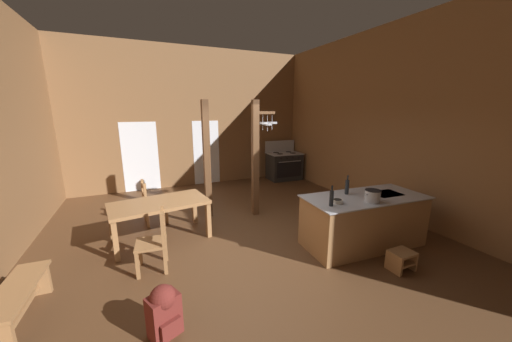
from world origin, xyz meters
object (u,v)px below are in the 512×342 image
object	(u,v)px
bottle_tall_on_counter	(331,198)
backpack	(164,310)
kitchen_island	(363,221)
stove_range	(284,166)
mixing_bowl_on_counter	(337,201)
stockpot_on_counter	(373,196)
ladderback_chair_by_post	(152,203)
bottle_short_on_counter	(347,187)
ladderback_chair_near_window	(155,242)
dining_table	(159,206)
bench_along_left_wall	(17,300)
step_stool	(401,259)

from	to	relation	value
bottle_tall_on_counter	backpack	bearing A→B (deg)	-168.76
kitchen_island	stove_range	world-z (taller)	stove_range
stove_range	mixing_bowl_on_counter	world-z (taller)	stove_range
stove_range	stockpot_on_counter	size ratio (longest dim) A/B	4.12
bottle_tall_on_counter	ladderback_chair_by_post	bearing A→B (deg)	133.54
kitchen_island	bottle_tall_on_counter	size ratio (longest dim) A/B	6.68
ladderback_chair_by_post	backpack	distance (m)	3.18
bottle_tall_on_counter	bottle_short_on_counter	distance (m)	0.75
stove_range	ladderback_chair_near_window	size ratio (longest dim) A/B	1.39
dining_table	bottle_tall_on_counter	distance (m)	3.06
stove_range	bottle_short_on_counter	xyz separation A→B (m)	(-1.27, -4.43, 0.57)
stockpot_on_counter	bottle_tall_on_counter	bearing A→B (deg)	170.19
ladderback_chair_by_post	backpack	size ratio (longest dim) A/B	1.59
stove_range	stockpot_on_counter	xyz separation A→B (m)	(-1.19, -4.93, 0.53)
dining_table	bottle_short_on_counter	world-z (taller)	bottle_short_on_counter
ladderback_chair_by_post	bench_along_left_wall	xyz separation A→B (m)	(-1.57, -2.32, -0.15)
ladderback_chair_near_window	ladderback_chair_by_post	bearing A→B (deg)	88.07
ladderback_chair_near_window	mixing_bowl_on_counter	distance (m)	2.92
bottle_tall_on_counter	ladderback_chair_near_window	bearing A→B (deg)	162.08
backpack	bottle_short_on_counter	world-z (taller)	bottle_short_on_counter
kitchen_island	ladderback_chair_by_post	world-z (taller)	ladderback_chair_by_post
kitchen_island	ladderback_chair_by_post	xyz separation A→B (m)	(-3.40, 2.52, -0.00)
stove_range	dining_table	bearing A→B (deg)	-145.60
ladderback_chair_near_window	mixing_bowl_on_counter	bearing A→B (deg)	-15.55
bottle_short_on_counter	mixing_bowl_on_counter	bearing A→B (deg)	-147.09
backpack	mixing_bowl_on_counter	world-z (taller)	mixing_bowl_on_counter
kitchen_island	stockpot_on_counter	size ratio (longest dim) A/B	6.93
backpack	step_stool	bearing A→B (deg)	-3.24
kitchen_island	mixing_bowl_on_counter	world-z (taller)	mixing_bowl_on_counter
bench_along_left_wall	bottle_short_on_counter	world-z (taller)	bottle_short_on_counter
kitchen_island	ladderback_chair_by_post	size ratio (longest dim) A/B	2.34
ladderback_chair_by_post	bottle_short_on_counter	world-z (taller)	bottle_short_on_counter
mixing_bowl_on_counter	bottle_tall_on_counter	xyz separation A→B (m)	(-0.18, -0.07, 0.10)
bench_along_left_wall	bottle_short_on_counter	distance (m)	4.81
bench_along_left_wall	backpack	size ratio (longest dim) A/B	1.94
bottle_tall_on_counter	bottle_short_on_counter	size ratio (longest dim) A/B	0.96
dining_table	backpack	distance (m)	2.36
ladderback_chair_by_post	bottle_short_on_counter	size ratio (longest dim) A/B	2.73
ladderback_chair_near_window	step_stool	bearing A→B (deg)	-24.43
bottle_tall_on_counter	dining_table	bearing A→B (deg)	143.21
ladderback_chair_by_post	mixing_bowl_on_counter	xyz separation A→B (m)	(2.71, -2.60, 0.49)
kitchen_island	bottle_tall_on_counter	distance (m)	1.06
kitchen_island	backpack	xyz separation A→B (m)	(-3.46, -0.65, -0.14)
ladderback_chair_by_post	bottle_tall_on_counter	bearing A→B (deg)	-46.46
kitchen_island	backpack	size ratio (longest dim) A/B	3.72
kitchen_island	ladderback_chair_near_window	size ratio (longest dim) A/B	2.34
stove_range	step_stool	world-z (taller)	stove_range
dining_table	ladderback_chair_by_post	bearing A→B (deg)	96.57
ladderback_chair_by_post	bottle_tall_on_counter	distance (m)	3.72
stove_range	ladderback_chair_by_post	xyz separation A→B (m)	(-4.45, -2.14, -0.03)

